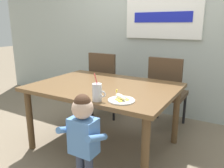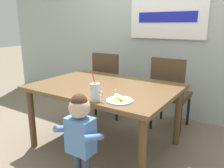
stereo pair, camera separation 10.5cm
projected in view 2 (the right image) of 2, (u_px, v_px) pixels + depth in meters
The scene contains 9 objects.
ground_plane at pixel (106, 145), 2.60m from camera, with size 24.00×24.00×0.00m, color #7A6B56.
back_wall at pixel (156, 17), 3.31m from camera, with size 6.40×0.17×2.90m.
dining_table at pixel (105, 92), 2.44m from camera, with size 1.51×1.09×0.72m.
dining_chair_left at pixel (110, 81), 3.33m from camera, with size 0.44×0.45×0.96m.
dining_chair_right at pixel (169, 90), 2.87m from camera, with size 0.44×0.45×0.96m.
toddler_standing at pixel (80, 131), 1.79m from camera, with size 0.33×0.24×0.84m.
milk_cup at pixel (95, 93), 1.92m from camera, with size 0.13×0.09×0.25m.
snack_plate at pixel (120, 101), 1.91m from camera, with size 0.23×0.23×0.01m, color white.
peeled_banana at pixel (119, 97), 1.92m from camera, with size 0.17×0.15×0.07m.
Camera 2 is at (1.34, -1.92, 1.34)m, focal length 36.09 mm.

